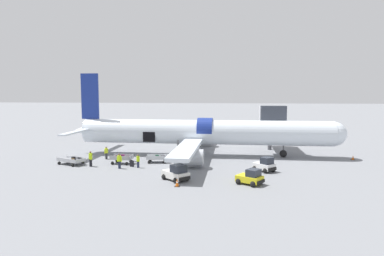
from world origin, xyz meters
name	(u,v)px	position (x,y,z in m)	size (l,w,h in m)	color
ground_plane	(183,162)	(0.00, 0.00, 0.00)	(500.00, 500.00, 0.00)	slate
jet_bridge_stub	(271,116)	(12.00, 10.23, 5.26)	(3.58, 9.08, 6.96)	#4C4C51
airplane	(202,133)	(1.95, 4.91, 3.21)	(38.28, 31.78, 11.56)	silver
baggage_tug_lead	(251,178)	(8.09, -9.77, 0.65)	(2.86, 2.64, 1.52)	yellow
baggage_tug_mid	(265,165)	(9.94, -4.03, 0.69)	(2.64, 2.66, 1.65)	white
baggage_tug_rear	(176,173)	(0.75, -9.19, 0.71)	(3.15, 3.07, 1.67)	silver
baggage_cart_loading	(122,159)	(-7.30, -1.98, 0.57)	(3.57, 1.96, 1.22)	#999BA0
baggage_cart_queued	(158,159)	(-3.05, -0.58, 0.47)	(3.69, 2.20, 0.94)	#B7BABF
baggage_cart_empty	(72,161)	(-13.29, -3.20, 0.46)	(4.28, 2.76, 0.96)	#B7BABF
ground_crew_loader_a	(106,153)	(-10.38, 0.67, 0.88)	(0.53, 0.55, 1.68)	#2D2D33
ground_crew_loader_b	(91,158)	(-10.55, -3.96, 0.98)	(0.58, 0.61, 1.86)	black
ground_crew_driver	(138,161)	(-4.73, -3.91, 0.83)	(0.51, 0.50, 1.58)	#1E2338
ground_crew_supervisor	(119,161)	(-6.76, -4.62, 0.93)	(0.61, 0.42, 1.78)	#1E2338
suitcase_on_tarmac_upright	(132,164)	(-5.62, -3.48, 0.36)	(0.49, 0.37, 0.83)	black
safety_cone_nose	(353,158)	(22.09, 4.18, 0.26)	(0.50, 0.50, 0.57)	black
safety_cone_engine_left	(177,183)	(1.18, -11.39, 0.36)	(0.47, 0.47, 0.76)	black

